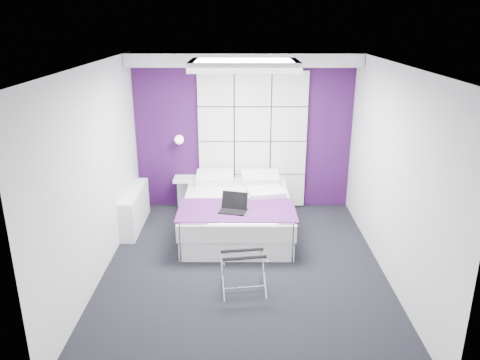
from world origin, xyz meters
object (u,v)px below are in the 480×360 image
object	(u,v)px
laptop	(233,206)
bed	(237,213)
radiator	(135,209)
luggage_rack	(243,273)
wall_lamp	(179,139)
nightstand	(187,179)

from	to	relation	value
laptop	bed	bearing A→B (deg)	98.63
radiator	luggage_rack	bearing A→B (deg)	-47.66
radiator	bed	world-z (taller)	bed
wall_lamp	bed	size ratio (longest dim) A/B	0.08
radiator	bed	distance (m)	1.60
nightstand	wall_lamp	bearing A→B (deg)	159.57
radiator	laptop	distance (m)	1.71
nightstand	radiator	bearing A→B (deg)	-136.07
wall_lamp	laptop	size ratio (longest dim) A/B	0.41
radiator	wall_lamp	bearing A→B (deg)	49.90
luggage_rack	laptop	world-z (taller)	laptop
luggage_rack	wall_lamp	bearing A→B (deg)	103.27
bed	laptop	size ratio (longest dim) A/B	5.47
radiator	bed	bearing A→B (deg)	-5.51
wall_lamp	radiator	distance (m)	1.35
radiator	laptop	bearing A→B (deg)	-23.76
bed	laptop	world-z (taller)	laptop
wall_lamp	radiator	world-z (taller)	wall_lamp
nightstand	luggage_rack	size ratio (longest dim) A/B	0.86
nightstand	laptop	world-z (taller)	laptop
bed	luggage_rack	world-z (taller)	bed
wall_lamp	nightstand	bearing A→B (deg)	-20.43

